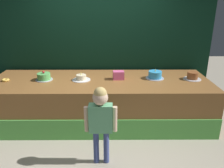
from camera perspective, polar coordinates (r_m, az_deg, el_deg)
The scene contains 10 objects.
ground_plane at distance 3.71m, azimuth -3.32°, elevation -13.93°, with size 12.00×12.00×0.00m, color #ADA38E.
stage_platform at distance 4.07m, azimuth -2.99°, elevation -4.28°, with size 3.86×1.31×0.79m.
curtain_backdrop at distance 4.51m, azimuth -2.81°, elevation 11.70°, with size 4.37×0.08×2.84m, color black.
child_figure at distance 2.88m, azimuth -2.92°, elevation -8.11°, with size 0.42×0.19×1.10m.
pink_box at distance 3.95m, azimuth 1.67°, elevation 2.27°, with size 0.19×0.14×0.15m, color #E35A93.
donut at distance 4.29m, azimuth -25.57°, elevation 0.93°, with size 0.13×0.13×0.04m, color #F2BF4C.
cake_far_left at distance 4.09m, azimuth -17.01°, elevation 1.79°, with size 0.29×0.29×0.17m.
cake_center_left at distance 3.95m, azimuth -7.86°, elevation 1.56°, with size 0.32×0.32×0.15m.
cake_center_right at distance 4.07m, azimuth 10.93°, elevation 2.27°, with size 0.32×0.32×0.19m.
cake_far_right at distance 4.20m, azimuth 19.87°, elevation 1.91°, with size 0.31×0.31×0.13m.
Camera 1 is at (0.19, -3.08, 2.06)m, focal length 35.78 mm.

